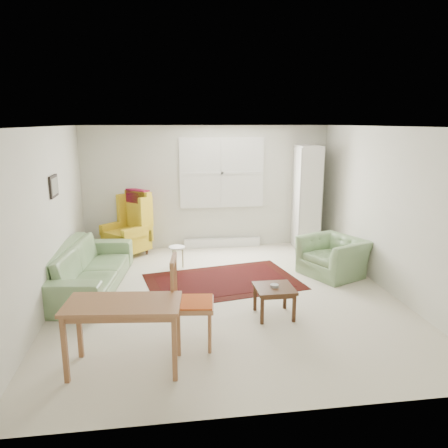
{
  "coord_description": "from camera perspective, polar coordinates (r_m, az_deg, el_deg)",
  "views": [
    {
      "loc": [
        -0.91,
        -6.09,
        2.56
      ],
      "look_at": [
        0.0,
        0.3,
        1.05
      ],
      "focal_mm": 35.0,
      "sensor_mm": 36.0,
      "label": 1
    }
  ],
  "objects": [
    {
      "name": "room",
      "position": [
        6.5,
        0.28,
        1.6
      ],
      "size": [
        5.04,
        5.54,
        2.51
      ],
      "color": "beige",
      "rests_on": "ground"
    },
    {
      "name": "rug",
      "position": [
        7.23,
        -0.15,
        -7.47
      ],
      "size": [
        2.67,
        1.98,
        0.02
      ],
      "primitive_type": null,
      "rotation": [
        0.0,
        0.0,
        0.19
      ],
      "color": "black",
      "rests_on": "ground"
    },
    {
      "name": "sofa",
      "position": [
        7.14,
        -17.38,
        -4.38
      ],
      "size": [
        1.23,
        2.49,
        0.97
      ],
      "primitive_type": "imported",
      "rotation": [
        0.0,
        0.0,
        1.45
      ],
      "color": "#709161",
      "rests_on": "ground"
    },
    {
      "name": "armchair",
      "position": [
        7.67,
        14.07,
        -3.71
      ],
      "size": [
        1.21,
        1.27,
        0.77
      ],
      "primitive_type": "imported",
      "rotation": [
        0.0,
        0.0,
        -1.13
      ],
      "color": "#709161",
      "rests_on": "ground"
    },
    {
      "name": "wingback_chair",
      "position": [
        8.69,
        -12.72,
        0.05
      ],
      "size": [
        1.07,
        1.07,
        1.27
      ],
      "primitive_type": null,
      "rotation": [
        0.0,
        0.0,
        -0.8
      ],
      "color": "gold",
      "rests_on": "ground"
    },
    {
      "name": "coffee_table",
      "position": [
        6.0,
        6.54,
        -10.01
      ],
      "size": [
        0.51,
        0.51,
        0.42
      ],
      "primitive_type": null,
      "rotation": [
        0.0,
        0.0,
        0.01
      ],
      "color": "#412514",
      "rests_on": "ground"
    },
    {
      "name": "stool",
      "position": [
        7.92,
        -6.15,
        -4.28
      ],
      "size": [
        0.35,
        0.35,
        0.39
      ],
      "primitive_type": null,
      "rotation": [
        0.0,
        0.0,
        -0.24
      ],
      "color": "white",
      "rests_on": "ground"
    },
    {
      "name": "cabinet",
      "position": [
        9.05,
        10.7,
        3.37
      ],
      "size": [
        0.52,
        0.88,
        2.11
      ],
      "primitive_type": null,
      "rotation": [
        0.0,
        0.0,
        -0.09
      ],
      "color": "silver",
      "rests_on": "ground"
    },
    {
      "name": "desk",
      "position": [
        4.84,
        -12.87,
        -14.03
      ],
      "size": [
        1.24,
        0.72,
        0.75
      ],
      "primitive_type": null,
      "rotation": [
        0.0,
        0.0,
        -0.11
      ],
      "color": "#96623C",
      "rests_on": "ground"
    },
    {
      "name": "desk_chair",
      "position": [
        5.12,
        -4.07,
        -10.13
      ],
      "size": [
        0.52,
        0.52,
        1.08
      ],
      "primitive_type": null,
      "rotation": [
        0.0,
        0.0,
        1.45
      ],
      "color": "#96623C",
      "rests_on": "ground"
    }
  ]
}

